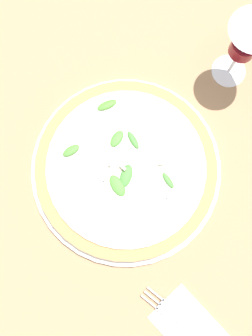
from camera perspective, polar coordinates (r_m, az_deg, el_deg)
The scene contains 5 objects.
ground_plane at distance 0.76m, azimuth -2.70°, elevation 0.80°, with size 6.00×6.00×0.00m, color #9E7A56.
pizza_arugula_main at distance 0.74m, azimuth -0.01°, elevation -0.15°, with size 0.36×0.36×0.05m.
wine_glass at distance 0.73m, azimuth 17.07°, elevation 16.96°, with size 0.09×0.09×0.17m.
napkin at distance 0.77m, azimuth 9.28°, elevation -21.99°, with size 0.14×0.10×0.01m.
fork at distance 0.76m, azimuth 8.89°, elevation -21.77°, with size 0.19×0.02×0.00m.
Camera 1 is at (-0.11, 0.08, 0.74)m, focal length 42.00 mm.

